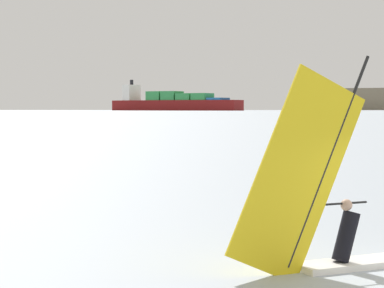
# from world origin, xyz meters

# --- Properties ---
(windsurfer) EXTENTS (3.45, 3.02, 4.14)m
(windsurfer) POSITION_xyz_m (-2.17, 0.20, 0.96)
(windsurfer) COLOR white
(windsurfer) RESTS_ON ground_plane
(cargo_ship) EXTENTS (161.28, 59.59, 36.23)m
(cargo_ship) POSITION_xyz_m (-256.17, 779.29, 9.28)
(cargo_ship) COLOR maroon
(cargo_ship) RESTS_ON ground_plane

